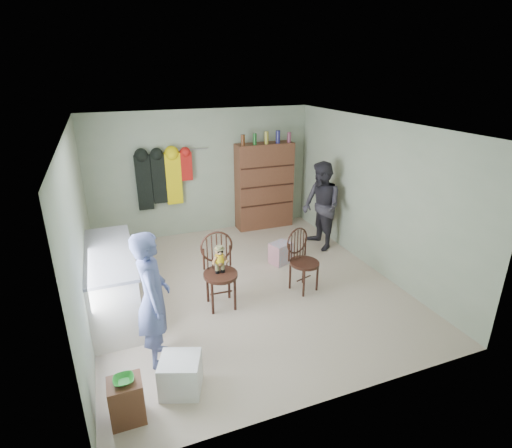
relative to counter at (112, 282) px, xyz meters
name	(u,v)px	position (x,y,z in m)	size (l,w,h in m)	color
ground_plane	(246,286)	(1.95, 0.00, -0.47)	(5.00, 5.00, 0.00)	beige
room_walls	(233,181)	(1.95, 0.53, 1.11)	(5.00, 5.00, 5.00)	#A2B093
counter	(112,282)	(0.00, 0.00, 0.00)	(0.64, 1.86, 0.94)	silver
stool	(127,401)	(0.01, -2.00, -0.24)	(0.32, 0.28, 0.46)	brown
bowl	(124,380)	(0.01, -2.00, 0.01)	(0.20, 0.20, 0.05)	green
plastic_tub	(181,375)	(0.57, -1.80, -0.27)	(0.42, 0.40, 0.40)	white
chair_front	(219,266)	(1.44, -0.34, 0.15)	(0.51, 0.51, 1.09)	#361B13
chair_far	(302,258)	(2.74, -0.36, 0.05)	(0.55, 0.55, 0.98)	#361B13
striped_bag	(281,253)	(2.80, 0.56, -0.28)	(0.35, 0.28, 0.37)	#E5727C
person_left	(153,299)	(0.42, -1.20, 0.34)	(0.59, 0.39, 1.63)	#525D96
person_right	(321,206)	(3.77, 0.89, 0.36)	(0.81, 0.63, 1.66)	#2D2B33
dresser	(264,186)	(3.20, 2.30, 0.44)	(1.20, 0.39, 2.05)	brown
coat_rack	(163,178)	(1.12, 2.38, 0.78)	(1.42, 0.12, 1.09)	#99999E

